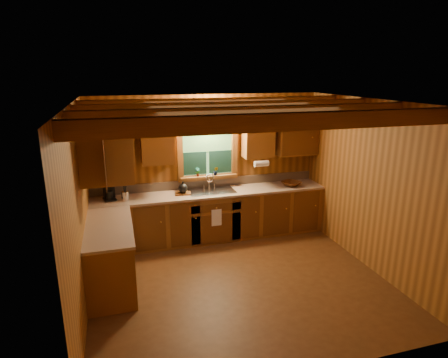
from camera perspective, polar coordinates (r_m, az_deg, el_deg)
room at (r=5.24m, az=2.45°, el=-2.81°), size 4.20×4.20×4.20m
ceiling_beams at (r=4.99m, az=2.61°, el=10.24°), size 4.20×2.54×0.18m
base_cabinets at (r=6.60m, az=-5.34°, el=-6.93°), size 4.20×2.22×0.86m
countertop at (r=6.45m, az=-5.33°, el=-3.20°), size 4.20×2.24×0.04m
backsplash at (r=7.07m, az=-2.46°, el=-0.58°), size 4.20×0.02×0.16m
dishwasher_panel at (r=5.96m, az=-13.58°, el=-9.94°), size 0.02×0.60×0.80m
upper_cabinets at (r=6.32m, az=-6.54°, el=5.37°), size 4.19×1.77×0.78m
window at (r=6.92m, az=-2.48°, el=3.74°), size 1.12×0.08×1.00m
window_sill at (r=6.97m, az=-2.34°, el=0.37°), size 1.06×0.14×0.04m
wall_sconce at (r=6.70m, az=-2.29°, el=8.86°), size 0.45×0.21×0.17m
paper_towel_roll at (r=6.91m, az=5.64°, el=2.32°), size 0.27×0.11×0.11m
dish_towel at (r=6.65m, az=-1.13°, el=-5.84°), size 0.18×0.01×0.30m
sink at (r=6.84m, az=-1.88°, el=-2.22°), size 0.82×0.48×0.43m
coffee_maker at (r=6.64m, az=-16.94°, el=-1.70°), size 0.18×0.23×0.32m
utensil_crock at (r=6.56m, az=-14.67°, el=-2.40°), size 0.12×0.12×0.34m
cutting_board at (r=6.71m, az=-6.17°, el=-2.17°), size 0.30×0.23×0.02m
teakettle at (r=6.68m, az=-6.20°, el=-1.40°), size 0.16×0.16×0.21m
wicker_basket at (r=7.25m, az=10.09°, el=-0.71°), size 0.46×0.46×0.09m
potted_plant_left at (r=6.89m, az=-3.99°, el=1.08°), size 0.11×0.09×0.17m
potted_plant_right at (r=6.96m, az=-1.25°, el=1.21°), size 0.11×0.10×0.16m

